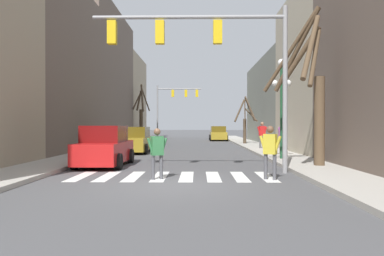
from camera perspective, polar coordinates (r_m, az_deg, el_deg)
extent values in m
plane|color=#4C4C4F|center=(10.91, -3.52, -8.77)|extent=(240.00, 240.00, 0.00)
cube|color=#ADA89E|center=(11.77, 23.72, -7.76)|extent=(2.23, 90.00, 0.15)
cube|color=#66564C|center=(25.15, -23.57, 8.42)|extent=(6.00, 9.79, 10.50)
cube|color=#66564C|center=(36.62, -15.60, 7.38)|extent=(6.00, 14.58, 12.34)
cube|color=tan|center=(48.84, -11.34, 4.48)|extent=(6.00, 10.93, 10.35)
cube|color=#BCB299|center=(24.57, 21.66, 7.66)|extent=(6.00, 8.76, 9.68)
cube|color=gray|center=(36.07, 14.76, 3.81)|extent=(6.00, 15.57, 7.72)
cube|color=white|center=(13.39, -16.54, -7.06)|extent=(0.45, 2.60, 0.01)
cube|color=white|center=(13.15, -12.77, -7.19)|extent=(0.45, 2.60, 0.01)
cube|color=white|center=(12.97, -8.87, -7.29)|extent=(0.45, 2.60, 0.01)
cube|color=white|center=(12.85, -4.87, -7.36)|extent=(0.45, 2.60, 0.01)
cube|color=white|center=(12.79, -0.82, -7.39)|extent=(0.45, 2.60, 0.01)
cube|color=white|center=(12.79, 3.24, -7.39)|extent=(0.45, 2.60, 0.01)
cube|color=white|center=(12.86, 7.28, -7.35)|extent=(0.45, 2.60, 0.01)
cube|color=white|center=(12.99, 11.26, -7.28)|extent=(0.45, 2.60, 0.01)
cylinder|color=gray|center=(14.01, 14.00, 5.70)|extent=(0.18, 0.18, 6.07)
cylinder|color=gray|center=(14.14, -0.50, 16.54)|extent=(6.98, 0.14, 0.14)
cube|color=yellow|center=(14.02, 3.92, 14.36)|extent=(0.32, 0.28, 0.84)
cube|color=yellow|center=(14.06, -4.91, 14.31)|extent=(0.32, 0.28, 0.84)
cube|color=yellow|center=(14.34, -12.08, 14.03)|extent=(0.32, 0.28, 0.84)
cylinder|color=gray|center=(45.03, -5.28, 2.36)|extent=(0.18, 0.18, 6.48)
cylinder|color=gray|center=(45.00, -1.94, 5.98)|extent=(5.25, 0.14, 0.14)
cube|color=yellow|center=(45.00, -2.95, 5.28)|extent=(0.32, 0.28, 0.84)
cube|color=yellow|center=(44.92, -0.93, 5.29)|extent=(0.32, 0.28, 0.84)
cube|color=yellow|center=(44.90, 0.75, 5.29)|extent=(0.32, 0.28, 0.84)
cylinder|color=#1E4C2D|center=(18.32, 13.45, 2.31)|extent=(0.12, 0.12, 4.39)
sphere|color=white|center=(18.55, 13.47, 9.65)|extent=(0.36, 0.36, 0.36)
sphere|color=white|center=(18.36, 12.48, 6.70)|extent=(0.31, 0.31, 0.31)
sphere|color=white|center=(18.49, 14.44, 6.65)|extent=(0.31, 0.31, 0.31)
cube|color=#A38423|center=(41.98, 4.01, -1.14)|extent=(1.73, 4.48, 0.79)
cube|color=#594813|center=(41.97, 4.01, -0.16)|extent=(1.59, 2.33, 0.65)
cylinder|color=black|center=(43.34, 2.74, -1.42)|extent=(0.22, 0.64, 0.64)
cylinder|color=black|center=(43.44, 5.07, -1.42)|extent=(0.22, 0.64, 0.64)
cylinder|color=black|center=(40.56, 2.87, -1.55)|extent=(0.22, 0.64, 0.64)
cylinder|color=black|center=(40.67, 5.36, -1.55)|extent=(0.22, 0.64, 0.64)
cube|color=#A38423|center=(23.96, -8.66, -2.35)|extent=(1.71, 4.59, 0.80)
cube|color=#594813|center=(23.94, -8.66, -0.61)|extent=(1.57, 2.39, 0.65)
cylinder|color=black|center=(25.53, -10.06, -2.75)|extent=(0.22, 0.64, 0.64)
cylinder|color=black|center=(25.26, -6.17, -2.78)|extent=(0.22, 0.64, 0.64)
cylinder|color=black|center=(22.75, -11.42, -3.15)|extent=(0.22, 0.64, 0.64)
cylinder|color=black|center=(22.44, -7.06, -3.19)|extent=(0.22, 0.64, 0.64)
cube|color=red|center=(16.39, -13.14, -3.57)|extent=(1.71, 4.23, 0.85)
cube|color=maroon|center=(16.35, -13.15, -0.87)|extent=(1.57, 2.20, 0.70)
cylinder|color=black|center=(17.90, -14.84, -4.13)|extent=(0.22, 0.64, 0.64)
cylinder|color=black|center=(17.51, -9.32, -4.23)|extent=(0.22, 0.64, 0.64)
cylinder|color=black|center=(15.40, -17.49, -4.89)|extent=(0.22, 0.64, 0.64)
cylinder|color=black|center=(14.94, -11.10, -5.04)|extent=(0.22, 0.64, 0.64)
cylinder|color=#4C4C51|center=(12.34, 11.17, -5.79)|extent=(0.12, 0.12, 0.82)
cylinder|color=#4C4C51|center=(12.23, 12.48, -5.84)|extent=(0.12, 0.12, 0.82)
cube|color=gold|center=(12.23, 11.83, -2.41)|extent=(0.46, 0.40, 0.64)
sphere|color=brown|center=(12.21, 11.83, -0.20)|extent=(0.23, 0.23, 0.23)
cylinder|color=gold|center=(12.31, 10.82, -2.59)|extent=(0.29, 0.22, 0.62)
cylinder|color=gold|center=(12.15, 12.85, -2.63)|extent=(0.29, 0.22, 0.62)
cylinder|color=#4C4C51|center=(26.40, 10.35, -2.08)|extent=(0.13, 0.13, 0.86)
cylinder|color=#4C4C51|center=(26.56, 10.93, -2.07)|extent=(0.13, 0.13, 0.86)
cube|color=red|center=(26.46, 10.64, -0.42)|extent=(0.48, 0.38, 0.68)
sphere|color=#8C664C|center=(26.45, 10.65, 0.66)|extent=(0.24, 0.24, 0.24)
cylinder|color=red|center=(26.33, 10.20, -0.52)|extent=(0.31, 0.20, 0.65)
cylinder|color=red|center=(26.59, 11.09, -0.51)|extent=(0.31, 0.20, 0.65)
cylinder|color=#4C4C51|center=(12.18, -4.71, -5.96)|extent=(0.12, 0.12, 0.78)
cylinder|color=#4C4C51|center=(12.07, -5.95, -6.02)|extent=(0.12, 0.12, 0.78)
cube|color=#337542|center=(12.07, -5.33, -2.71)|extent=(0.44, 0.37, 0.61)
sphere|color=brown|center=(12.05, -5.33, -0.57)|extent=(0.22, 0.22, 0.22)
cylinder|color=#337542|center=(12.15, -4.37, -2.87)|extent=(0.28, 0.20, 0.59)
cylinder|color=#337542|center=(11.99, -6.30, -2.92)|extent=(0.28, 0.20, 0.59)
cylinder|color=#7A705B|center=(21.62, 13.84, -2.68)|extent=(0.12, 0.12, 0.84)
cylinder|color=#7A705B|center=(21.37, 13.37, -2.72)|extent=(0.12, 0.12, 0.84)
cube|color=#9E4C93|center=(21.47, 13.61, -0.71)|extent=(0.46, 0.44, 0.66)
sphere|color=tan|center=(21.46, 13.61, 0.57)|extent=(0.23, 0.23, 0.23)
cylinder|color=#9E4C93|center=(21.66, 13.97, -0.82)|extent=(0.28, 0.26, 0.64)
cylinder|color=#9E4C93|center=(21.28, 13.24, -0.84)|extent=(0.28, 0.26, 0.64)
cylinder|color=#473828|center=(32.75, 8.04, -0.48)|extent=(0.28, 0.28, 2.13)
cylinder|color=#473828|center=(32.95, 8.78, 2.85)|extent=(0.99, 0.35, 2.08)
cylinder|color=#473828|center=(32.17, 7.28, 2.66)|extent=(1.09, 1.26, 2.03)
cylinder|color=#473828|center=(32.07, 8.88, 2.98)|extent=(0.78, 1.65, 2.21)
cylinder|color=#473828|center=(32.40, 8.07, 2.69)|extent=(0.16, 0.83, 1.90)
cylinder|color=#473828|center=(32.80, 9.01, 1.99)|extent=(1.19, 0.19, 1.24)
cylinder|color=#473828|center=(42.97, -7.76, 0.58)|extent=(0.40, 0.40, 3.37)
cylinder|color=#473828|center=(42.11, -7.60, 4.59)|extent=(0.69, 2.07, 3.21)
cylinder|color=#473828|center=(42.41, -8.39, 4.13)|extent=(0.81, 1.59, 2.08)
cylinder|color=#473828|center=(42.50, -8.07, 4.17)|extent=(0.48, 1.38, 2.35)
cylinder|color=#473828|center=(42.80, -7.13, 4.43)|extent=(1.14, 0.56, 2.84)
cylinder|color=brown|center=(15.68, 18.84, 1.03)|extent=(0.41, 0.41, 3.52)
cylinder|color=brown|center=(16.41, 14.75, 11.29)|extent=(2.03, 1.69, 3.34)
cylinder|color=brown|center=(14.89, 17.65, 11.83)|extent=(1.34, 2.09, 2.88)
cylinder|color=brown|center=(16.46, 15.60, 11.21)|extent=(1.58, 1.67, 3.30)
cylinder|color=brown|center=(15.16, 18.17, 10.25)|extent=(0.93, 1.48, 2.47)
cylinder|color=brown|center=(16.23, 16.30, 10.74)|extent=(1.35, 1.20, 2.16)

